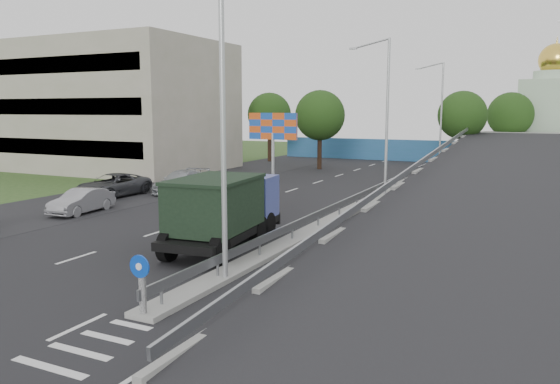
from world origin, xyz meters
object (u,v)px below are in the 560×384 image
Objects in this scene: parked_car_d at (181,182)px; lamp_post_mid at (384,109)px; sign_bollard at (142,284)px; lamp_post_near at (218,108)px; billboard at (273,130)px; parked_car_b at (82,201)px; parked_car_c at (113,185)px; dump_truck at (224,208)px; lamp_post_far at (440,109)px; church at (552,113)px.

lamp_post_mid is at bearing 11.43° from parked_car_d.
lamp_post_near is (0.11, 3.83, 4.77)m from sign_bollard.
parked_car_b is at bearing -106.65° from billboard.
billboard is (-9.11, 22.00, -1.62)m from lamp_post_near.
parked_car_c is (-16.15, -7.70, -5.05)m from lamp_post_mid.
parked_car_c is 4.64m from parked_car_d.
parked_car_c is at bearing 143.29° from dump_truck.
sign_bollard is 0.17× the size of lamp_post_far.
parked_car_d is at bearing 129.75° from lamp_post_near.
parked_car_c is (-16.04, 16.13, -0.27)m from sign_bollard.
sign_bollard is at bearing -90.14° from lamp_post_far.
lamp_post_far is at bearing 90.00° from lamp_post_mid.
dump_truck is at bearing -93.71° from lamp_post_far.
sign_bollard is at bearing -44.30° from parked_car_c.
lamp_post_far is 17.15m from church.
lamp_post_mid reaches higher than sign_bollard.
church is (9.89, 14.00, -0.50)m from lamp_post_far.
lamp_post_mid is 1.00× the size of lamp_post_far.
lamp_post_far is 0.73× the size of church.
church is 3.31× the size of parked_car_b.
church is 49.37m from parked_car_c.
billboard is 1.05× the size of parked_car_d.
lamp_post_near is 20.92m from parked_car_c.
lamp_post_mid is at bearing 89.74° from sign_bollard.
church is 1.92× the size of dump_truck.
parked_car_c is (-26.04, -41.70, -4.55)m from church.
lamp_post_far is 20.24m from billboard.
parked_car_d is (2.93, 3.59, -0.00)m from parked_car_c.
parked_car_c is at bearing 110.70° from parked_car_b.
lamp_post_near is at bearing -65.98° from dump_truck.
dump_truck reaches higher than parked_car_b.
sign_bollard is 0.23× the size of dump_truck.
dump_truck is (6.78, -17.95, -2.49)m from billboard.
billboard reaches higher than parked_car_c.
lamp_post_far is 32.46m from parked_car_c.
lamp_post_mid is 18.59m from parked_car_c.
sign_bollard is at bearing -70.79° from billboard.
dump_truck is at bearing 119.90° from lamp_post_near.
parked_car_b is at bearing -62.88° from parked_car_c.
lamp_post_near is 0.73× the size of church.
parked_car_c reaches higher than parked_car_b.
billboard is 12.46m from parked_car_c.
parked_car_b is at bearing 140.99° from sign_bollard.
lamp_post_mid is at bearing 38.03° from parked_car_b.
lamp_post_near is 1.41× the size of dump_truck.
parked_car_b is (-23.46, -46.92, -4.62)m from church.
lamp_post_mid reaches higher than parked_car_c.
parked_car_d is at bearing -118.73° from lamp_post_far.
sign_bollard is 0.40× the size of parked_car_b.
billboard is 15.96m from parked_car_b.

